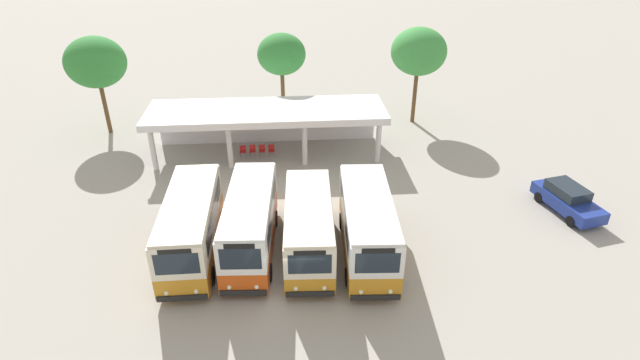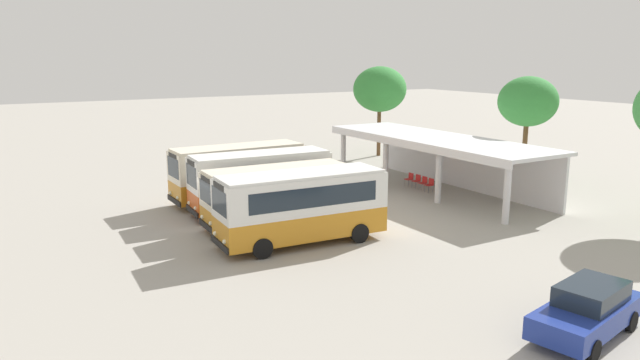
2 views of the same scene
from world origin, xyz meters
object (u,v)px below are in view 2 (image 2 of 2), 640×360
(city_bus_nearest_orange, at_px, (238,171))
(waiting_chair_fourth_seat, at_px, (430,184))
(city_bus_fourth_amber, at_px, (301,205))
(waiting_chair_end_by_column, at_px, (410,178))
(waiting_chair_second_from_end, at_px, (417,180))
(city_bus_second_in_row, at_px, (261,180))
(waiting_chair_middle_seat, at_px, (423,182))
(parked_car_flank, at_px, (588,310))
(city_bus_middle_cream, at_px, (278,194))

(city_bus_nearest_orange, height_order, waiting_chair_fourth_seat, city_bus_nearest_orange)
(city_bus_fourth_amber, distance_m, waiting_chair_fourth_seat, 12.87)
(waiting_chair_end_by_column, height_order, waiting_chair_second_from_end, same)
(city_bus_nearest_orange, distance_m, waiting_chair_fourth_seat, 11.89)
(city_bus_second_in_row, distance_m, waiting_chair_fourth_seat, 11.23)
(waiting_chair_end_by_column, xyz_separation_m, waiting_chair_middle_seat, (1.34, 0.02, 0.00))
(city_bus_second_in_row, height_order, waiting_chair_middle_seat, city_bus_second_in_row)
(waiting_chair_middle_seat, bearing_deg, city_bus_nearest_orange, -105.76)
(city_bus_second_in_row, bearing_deg, waiting_chair_fourth_seat, 85.28)
(parked_car_flank, relative_size, waiting_chair_middle_seat, 5.43)
(waiting_chair_end_by_column, distance_m, waiting_chair_middle_seat, 1.34)
(waiting_chair_second_from_end, height_order, waiting_chair_middle_seat, same)
(waiting_chair_second_from_end, xyz_separation_m, waiting_chair_fourth_seat, (1.34, -0.07, 0.00))
(city_bus_fourth_amber, bearing_deg, parked_car_flank, 14.45)
(parked_car_flank, xyz_separation_m, waiting_chair_fourth_seat, (-17.19, 8.66, -0.31))
(waiting_chair_second_from_end, distance_m, waiting_chair_fourth_seat, 1.34)
(city_bus_nearest_orange, relative_size, waiting_chair_fourth_seat, 9.05)
(parked_car_flank, distance_m, waiting_chair_middle_seat, 19.87)
(waiting_chair_second_from_end, bearing_deg, waiting_chair_fourth_seat, -2.95)
(city_bus_nearest_orange, relative_size, city_bus_middle_cream, 1.04)
(city_bus_middle_cream, bearing_deg, waiting_chair_end_by_column, 109.13)
(parked_car_flank, distance_m, waiting_chair_fourth_seat, 19.25)
(waiting_chair_end_by_column, xyz_separation_m, waiting_chair_second_from_end, (0.67, 0.05, 0.00))
(city_bus_nearest_orange, xyz_separation_m, waiting_chair_end_by_column, (1.83, 11.20, -1.29))
(city_bus_fourth_amber, xyz_separation_m, waiting_chair_middle_seat, (-5.60, 11.86, -1.29))
(city_bus_second_in_row, xyz_separation_m, waiting_chair_middle_seat, (0.25, 11.16, -1.29))
(city_bus_fourth_amber, xyz_separation_m, waiting_chair_end_by_column, (-6.94, 11.84, -1.29))
(waiting_chair_end_by_column, bearing_deg, city_bus_fourth_amber, -59.64)
(parked_car_flank, height_order, waiting_chair_fourth_seat, parked_car_flank)
(city_bus_middle_cream, bearing_deg, city_bus_second_in_row, 171.50)
(waiting_chair_end_by_column, relative_size, waiting_chair_fourth_seat, 1.00)
(city_bus_nearest_orange, height_order, waiting_chair_second_from_end, city_bus_nearest_orange)
(waiting_chair_middle_seat, distance_m, waiting_chair_fourth_seat, 0.67)
(waiting_chair_middle_seat, bearing_deg, parked_car_flank, -25.97)
(city_bus_middle_cream, xyz_separation_m, city_bus_fourth_amber, (2.92, -0.26, 0.13))
(parked_car_flank, bearing_deg, city_bus_second_in_row, -172.26)
(city_bus_middle_cream, relative_size, waiting_chair_fourth_seat, 8.68)
(city_bus_second_in_row, distance_m, waiting_chair_second_from_end, 11.27)
(city_bus_middle_cream, bearing_deg, waiting_chair_second_from_end, 106.05)
(city_bus_nearest_orange, height_order, waiting_chair_end_by_column, city_bus_nearest_orange)
(city_bus_second_in_row, xyz_separation_m, city_bus_fourth_amber, (5.84, -0.70, -0.00))
(city_bus_middle_cream, xyz_separation_m, waiting_chair_middle_seat, (-2.68, 11.60, -1.16))
(city_bus_fourth_amber, bearing_deg, waiting_chair_second_from_end, 117.79)
(city_bus_middle_cream, height_order, waiting_chair_fourth_seat, city_bus_middle_cream)
(city_bus_nearest_orange, relative_size, waiting_chair_second_from_end, 9.05)
(waiting_chair_second_from_end, xyz_separation_m, waiting_chair_middle_seat, (0.67, -0.03, 0.00))
(city_bus_second_in_row, distance_m, city_bus_middle_cream, 2.96)
(city_bus_nearest_orange, bearing_deg, city_bus_middle_cream, -3.70)
(city_bus_second_in_row, distance_m, waiting_chair_middle_seat, 11.24)
(city_bus_second_in_row, bearing_deg, waiting_chair_second_from_end, 92.17)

